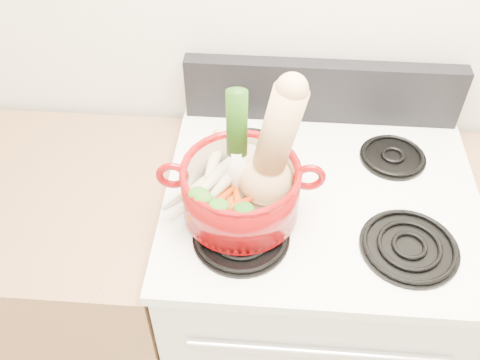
# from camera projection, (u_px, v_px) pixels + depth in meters

# --- Properties ---
(stove_body) EXTENTS (0.76, 0.65, 0.92)m
(stove_body) POSITION_uv_depth(u_px,v_px,m) (305.00, 299.00, 1.68)
(stove_body) COLOR silver
(stove_body) RESTS_ON floor
(cooktop) EXTENTS (0.78, 0.67, 0.03)m
(cooktop) POSITION_uv_depth(u_px,v_px,m) (321.00, 197.00, 1.34)
(cooktop) COLOR white
(cooktop) RESTS_ON stove_body
(control_backsplash) EXTENTS (0.76, 0.05, 0.18)m
(control_backsplash) POSITION_uv_depth(u_px,v_px,m) (322.00, 92.00, 1.48)
(control_backsplash) COLOR black
(control_backsplash) RESTS_ON cooktop
(oven_handle) EXTENTS (0.60, 0.02, 0.02)m
(oven_handle) POSITION_uv_depth(u_px,v_px,m) (318.00, 352.00, 1.21)
(oven_handle) COLOR silver
(oven_handle) RESTS_ON stove_body
(burner_front_left) EXTENTS (0.22, 0.22, 0.02)m
(burner_front_left) POSITION_uv_depth(u_px,v_px,m) (241.00, 236.00, 1.22)
(burner_front_left) COLOR black
(burner_front_left) RESTS_ON cooktop
(burner_front_right) EXTENTS (0.22, 0.22, 0.02)m
(burner_front_right) POSITION_uv_depth(u_px,v_px,m) (409.00, 246.00, 1.20)
(burner_front_right) COLOR black
(burner_front_right) RESTS_ON cooktop
(burner_back_left) EXTENTS (0.17, 0.17, 0.02)m
(burner_back_left) POSITION_uv_depth(u_px,v_px,m) (250.00, 148.00, 1.43)
(burner_back_left) COLOR black
(burner_back_left) RESTS_ON cooktop
(burner_back_right) EXTENTS (0.17, 0.17, 0.02)m
(burner_back_right) POSITION_uv_depth(u_px,v_px,m) (393.00, 156.00, 1.41)
(burner_back_right) COLOR black
(burner_back_right) RESTS_ON cooktop
(dutch_oven) EXTENTS (0.28, 0.28, 0.13)m
(dutch_oven) POSITION_uv_depth(u_px,v_px,m) (241.00, 190.00, 1.22)
(dutch_oven) COLOR maroon
(dutch_oven) RESTS_ON burner_front_left
(pot_handle_left) EXTENTS (0.08, 0.02, 0.08)m
(pot_handle_left) POSITION_uv_depth(u_px,v_px,m) (172.00, 175.00, 1.19)
(pot_handle_left) COLOR maroon
(pot_handle_left) RESTS_ON dutch_oven
(pot_handle_right) EXTENTS (0.08, 0.02, 0.08)m
(pot_handle_right) POSITION_uv_depth(u_px,v_px,m) (309.00, 177.00, 1.18)
(pot_handle_right) COLOR maroon
(pot_handle_right) RESTS_ON dutch_oven
(squash) EXTENTS (0.19, 0.13, 0.33)m
(squash) POSITION_uv_depth(u_px,v_px,m) (275.00, 148.00, 1.15)
(squash) COLOR tan
(squash) RESTS_ON dutch_oven
(leek) EXTENTS (0.05, 0.07, 0.30)m
(leek) POSITION_uv_depth(u_px,v_px,m) (237.00, 145.00, 1.16)
(leek) COLOR white
(leek) RESTS_ON dutch_oven
(ginger) EXTENTS (0.10, 0.09, 0.05)m
(ginger) POSITION_uv_depth(u_px,v_px,m) (260.00, 166.00, 1.30)
(ginger) COLOR tan
(ginger) RESTS_ON dutch_oven
(parsnip_0) EXTENTS (0.07, 0.23, 0.06)m
(parsnip_0) POSITION_uv_depth(u_px,v_px,m) (213.00, 187.00, 1.25)
(parsnip_0) COLOR beige
(parsnip_0) RESTS_ON dutch_oven
(parsnip_1) EXTENTS (0.20, 0.19, 0.07)m
(parsnip_1) POSITION_uv_depth(u_px,v_px,m) (203.00, 182.00, 1.25)
(parsnip_1) COLOR beige
(parsnip_1) RESTS_ON dutch_oven
(parsnip_2) EXTENTS (0.04, 0.17, 0.05)m
(parsnip_2) POSITION_uv_depth(u_px,v_px,m) (231.00, 177.00, 1.26)
(parsnip_2) COLOR #EEE6C2
(parsnip_2) RESTS_ON dutch_oven
(parsnip_3) EXTENTS (0.13, 0.16, 0.05)m
(parsnip_3) POSITION_uv_depth(u_px,v_px,m) (196.00, 195.00, 1.21)
(parsnip_3) COLOR beige
(parsnip_3) RESTS_ON dutch_oven
(parsnip_4) EXTENTS (0.07, 0.22, 0.06)m
(parsnip_4) POSITION_uv_depth(u_px,v_px,m) (212.00, 166.00, 1.26)
(parsnip_4) COLOR beige
(parsnip_4) RESTS_ON dutch_oven
(parsnip_5) EXTENTS (0.16, 0.22, 0.06)m
(parsnip_5) POSITION_uv_depth(u_px,v_px,m) (225.00, 181.00, 1.22)
(parsnip_5) COLOR beige
(parsnip_5) RESTS_ON dutch_oven
(carrot_0) EXTENTS (0.07, 0.17, 0.05)m
(carrot_0) POSITION_uv_depth(u_px,v_px,m) (231.00, 207.00, 1.21)
(carrot_0) COLOR #D5590A
(carrot_0) RESTS_ON dutch_oven
(carrot_1) EXTENTS (0.13, 0.15, 0.05)m
(carrot_1) POSITION_uv_depth(u_px,v_px,m) (219.00, 201.00, 1.21)
(carrot_1) COLOR #C14C09
(carrot_1) RESTS_ON dutch_oven
(carrot_2) EXTENTS (0.07, 0.19, 0.05)m
(carrot_2) POSITION_uv_depth(u_px,v_px,m) (239.00, 207.00, 1.20)
(carrot_2) COLOR #C33C09
(carrot_2) RESTS_ON dutch_oven
(carrot_3) EXTENTS (0.14, 0.11, 0.04)m
(carrot_3) POSITION_uv_depth(u_px,v_px,m) (232.00, 208.00, 1.18)
(carrot_3) COLOR #C33509
(carrot_3) RESTS_ON dutch_oven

